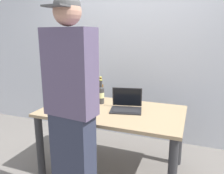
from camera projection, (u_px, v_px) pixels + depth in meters
ground_plane at (112, 168)px, 2.53m from camera, size 8.00×8.00×0.00m
desk at (112, 120)px, 2.40m from camera, size 1.49×0.85×0.70m
laptop at (126, 105)px, 2.37m from camera, size 0.37×0.33×0.22m
beer_bottle_green at (101, 91)px, 2.68m from camera, size 0.07×0.07×0.29m
beer_bottle_dark at (91, 91)px, 2.67m from camera, size 0.07×0.07×0.30m
beer_bottle_brown at (101, 94)px, 2.57m from camera, size 0.08×0.08×0.28m
person_figure at (71, 106)px, 1.78m from camera, size 0.43×0.31×1.79m
coffee_mug at (88, 103)px, 2.48m from camera, size 0.11×0.08×0.08m
back_wall at (137, 48)px, 3.11m from camera, size 6.00×0.10×2.60m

